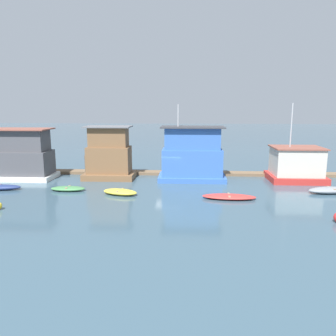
# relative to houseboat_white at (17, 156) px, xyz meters

# --- Properties ---
(ground_plane) EXTENTS (200.00, 200.00, 0.00)m
(ground_plane) POSITION_rel_houseboat_white_xyz_m (15.05, 0.21, -2.30)
(ground_plane) COLOR #385160
(dock_walkway) EXTENTS (42.40, 1.41, 0.30)m
(dock_walkway) POSITION_rel_houseboat_white_xyz_m (15.05, 2.95, -2.15)
(dock_walkway) COLOR brown
(dock_walkway) RESTS_ON ground_plane
(houseboat_white) EXTENTS (7.20, 3.49, 5.01)m
(houseboat_white) POSITION_rel_houseboat_white_xyz_m (0.00, 0.00, 0.00)
(houseboat_white) COLOR white
(houseboat_white) RESTS_ON ground_plane
(houseboat_brown) EXTENTS (5.02, 3.23, 5.24)m
(houseboat_brown) POSITION_rel_houseboat_white_xyz_m (9.09, 0.70, 0.00)
(houseboat_brown) COLOR brown
(houseboat_brown) RESTS_ON ground_plane
(houseboat_blue) EXTENTS (6.50, 3.52, 7.33)m
(houseboat_blue) POSITION_rel_houseboat_white_xyz_m (17.34, 0.45, 0.09)
(houseboat_blue) COLOR #3866B7
(houseboat_blue) RESTS_ON ground_plane
(houseboat_red) EXTENTS (5.15, 4.16, 7.46)m
(houseboat_red) POSITION_rel_houseboat_white_xyz_m (27.41, 0.72, -0.72)
(houseboat_red) COLOR red
(houseboat_red) RESTS_ON ground_plane
(dinghy_green) EXTENTS (2.98, 1.26, 0.37)m
(dinghy_green) POSITION_rel_houseboat_white_xyz_m (6.62, -4.37, -2.11)
(dinghy_green) COLOR #47844C
(dinghy_green) RESTS_ON ground_plane
(dinghy_yellow) EXTENTS (3.20, 2.05, 0.45)m
(dinghy_yellow) POSITION_rel_houseboat_white_xyz_m (11.36, -5.34, -2.07)
(dinghy_yellow) COLOR yellow
(dinghy_yellow) RESTS_ON ground_plane
(dinghy_red) EXTENTS (4.26, 1.68, 0.35)m
(dinghy_red) POSITION_rel_houseboat_white_xyz_m (20.17, -6.08, -2.12)
(dinghy_red) COLOR red
(dinghy_red) RESTS_ON ground_plane
(dinghy_grey) EXTENTS (4.03, 1.91, 0.53)m
(dinghy_grey) POSITION_rel_houseboat_white_xyz_m (28.89, -3.90, -2.03)
(dinghy_grey) COLOR gray
(dinghy_grey) RESTS_ON ground_plane
(mooring_post_far_right) EXTENTS (0.26, 0.26, 2.10)m
(mooring_post_far_right) POSITION_rel_houseboat_white_xyz_m (6.29, 1.99, -1.24)
(mooring_post_far_right) COLOR brown
(mooring_post_far_right) RESTS_ON ground_plane
(mooring_post_centre) EXTENTS (0.30, 0.30, 1.51)m
(mooring_post_centre) POSITION_rel_houseboat_white_xyz_m (6.62, 1.99, -1.54)
(mooring_post_centre) COLOR brown
(mooring_post_centre) RESTS_ON ground_plane
(mooring_post_near_right) EXTENTS (0.20, 0.20, 1.59)m
(mooring_post_near_right) POSITION_rel_houseboat_white_xyz_m (19.99, 1.99, -1.50)
(mooring_post_near_right) COLOR brown
(mooring_post_near_right) RESTS_ON ground_plane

